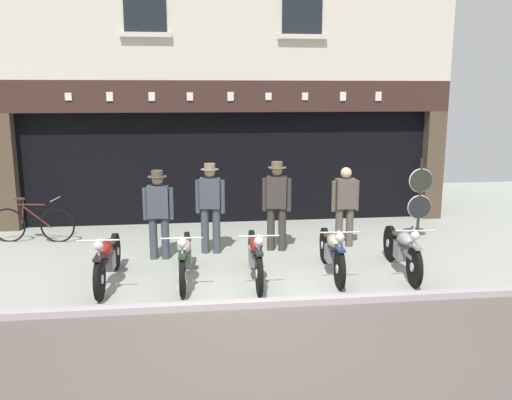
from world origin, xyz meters
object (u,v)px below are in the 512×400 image
(shopkeeper_center, at_px, (210,204))
(advert_board_far, at_px, (87,155))
(motorcycle_left, at_px, (107,258))
(advert_board_near, at_px, (138,158))
(assistant_far_right, at_px, (345,203))
(tyre_sign_pole, at_px, (420,195))
(motorcycle_center_right, at_px, (332,251))
(motorcycle_center, at_px, (255,255))
(leaning_bicycle, at_px, (32,224))
(motorcycle_right, at_px, (402,249))
(motorcycle_center_left, at_px, (185,256))
(salesman_left, at_px, (158,210))
(salesman_right, at_px, (277,202))

(shopkeeper_center, height_order, advert_board_far, advert_board_far)
(motorcycle_left, height_order, advert_board_near, advert_board_near)
(assistant_far_right, xyz_separation_m, tyre_sign_pole, (1.70, 0.34, 0.07))
(motorcycle_left, relative_size, motorcycle_center_right, 1.04)
(shopkeeper_center, distance_m, advert_board_near, 3.06)
(motorcycle_center, height_order, leaning_bicycle, leaning_bicycle)
(motorcycle_right, bearing_deg, motorcycle_center_left, 4.26)
(motorcycle_right, relative_size, advert_board_near, 2.08)
(salesman_left, xyz_separation_m, leaning_bicycle, (-2.66, 1.49, -0.54))
(motorcycle_right, xyz_separation_m, leaning_bicycle, (-6.82, 2.80, -0.04))
(advert_board_far, bearing_deg, salesman_right, -32.59)
(motorcycle_center_left, distance_m, assistant_far_right, 3.58)
(advert_board_far, bearing_deg, motorcycle_center_left, -61.47)
(assistant_far_right, xyz_separation_m, leaning_bicycle, (-6.29, 1.11, -0.50))
(salesman_left, height_order, salesman_right, salesman_right)
(motorcycle_center_left, relative_size, tyre_sign_pole, 1.19)
(shopkeeper_center, height_order, advert_board_near, advert_board_near)
(motorcycle_center, height_order, shopkeeper_center, shopkeeper_center)
(leaning_bicycle, bearing_deg, salesman_right, 84.00)
(motorcycle_center, relative_size, advert_board_near, 2.07)
(shopkeeper_center, xyz_separation_m, tyre_sign_pole, (4.37, 0.46, -0.01))
(salesman_right, height_order, advert_board_far, advert_board_far)
(tyre_sign_pole, relative_size, advert_board_near, 1.76)
(assistant_far_right, distance_m, advert_board_near, 4.94)
(motorcycle_center, height_order, assistant_far_right, assistant_far_right)
(motorcycle_left, height_order, motorcycle_center_left, same)
(advert_board_near, height_order, advert_board_far, advert_board_far)
(motorcycle_center, distance_m, tyre_sign_pole, 4.28)
(motorcycle_center_right, height_order, shopkeeper_center, shopkeeper_center)
(shopkeeper_center, bearing_deg, motorcycle_center_left, 80.82)
(motorcycle_left, bearing_deg, motorcycle_center_left, -179.09)
(leaning_bicycle, bearing_deg, salesman_left, 68.68)
(motorcycle_right, height_order, tyre_sign_pole, tyre_sign_pole)
(motorcycle_center, relative_size, salesman_right, 1.15)
(motorcycle_center_right, xyz_separation_m, advert_board_near, (-3.55, 4.08, 1.12))
(motorcycle_right, xyz_separation_m, salesman_left, (-4.15, 1.31, 0.49))
(motorcycle_center, bearing_deg, motorcycle_left, -1.05)
(motorcycle_left, distance_m, motorcycle_center_left, 1.23)
(shopkeeper_center, distance_m, advert_board_far, 3.79)
(motorcycle_left, distance_m, leaning_bicycle, 3.34)
(shopkeeper_center, bearing_deg, advert_board_far, -35.13)
(motorcycle_center_left, xyz_separation_m, tyre_sign_pole, (4.85, 1.98, 0.53))
(motorcycle_center_left, height_order, motorcycle_center_right, motorcycle_center_left)
(shopkeeper_center, bearing_deg, tyre_sign_pole, -165.54)
(motorcycle_center_right, bearing_deg, advert_board_far, -36.88)
(shopkeeper_center, bearing_deg, motorcycle_right, 162.30)
(motorcycle_center_left, xyz_separation_m, motorcycle_center, (1.15, -0.10, 0.01))
(salesman_right, bearing_deg, motorcycle_center_right, 128.06)
(motorcycle_left, distance_m, salesman_right, 3.41)
(salesman_right, xyz_separation_m, advert_board_far, (-3.98, 2.55, 0.67))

